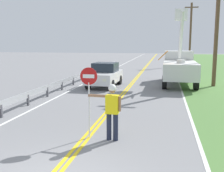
% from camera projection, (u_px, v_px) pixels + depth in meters
% --- Properties ---
extents(centerline_yellow_left, '(0.11, 110.00, 0.01)m').
position_uv_depth(centerline_yellow_left, '(137.00, 77.00, 25.24)').
color(centerline_yellow_left, yellow).
rests_on(centerline_yellow_left, ground).
extents(centerline_yellow_right, '(0.11, 110.00, 0.01)m').
position_uv_depth(centerline_yellow_right, '(139.00, 77.00, 25.21)').
color(centerline_yellow_right, yellow).
rests_on(centerline_yellow_right, ground).
extents(edge_line_right, '(0.12, 110.00, 0.01)m').
position_uv_depth(edge_line_right, '(177.00, 78.00, 24.54)').
color(edge_line_right, silver).
rests_on(edge_line_right, ground).
extents(edge_line_left, '(0.12, 110.00, 0.01)m').
position_uv_depth(edge_line_left, '(100.00, 76.00, 25.91)').
color(edge_line_left, silver).
rests_on(edge_line_left, ground).
extents(flagger_worker, '(1.09, 0.27, 1.83)m').
position_uv_depth(flagger_worker, '(112.00, 108.00, 8.57)').
color(flagger_worker, '#1E2338').
rests_on(flagger_worker, ground).
extents(stop_sign_paddle, '(0.56, 0.04, 2.33)m').
position_uv_depth(stop_sign_paddle, '(89.00, 87.00, 8.67)').
color(stop_sign_paddle, silver).
rests_on(stop_sign_paddle, ground).
extents(utility_bucket_truck, '(2.72, 6.83, 5.59)m').
position_uv_depth(utility_bucket_truck, '(179.00, 65.00, 20.51)').
color(utility_bucket_truck, silver).
rests_on(utility_bucket_truck, ground).
extents(oncoming_sedan_nearest, '(2.06, 4.18, 1.70)m').
position_uv_depth(oncoming_sedan_nearest, '(105.00, 75.00, 19.41)').
color(oncoming_sedan_nearest, silver).
rests_on(oncoming_sedan_nearest, ground).
extents(utility_pole_near, '(1.80, 0.28, 8.55)m').
position_uv_depth(utility_pole_near, '(217.00, 23.00, 19.01)').
color(utility_pole_near, brown).
rests_on(utility_pole_near, ground).
extents(utility_pole_mid, '(1.80, 0.28, 8.49)m').
position_uv_depth(utility_pole_mid, '(190.00, 33.00, 37.12)').
color(utility_pole_mid, brown).
rests_on(utility_pole_mid, ground).
extents(guardrail_left_shoulder, '(0.10, 32.00, 0.71)m').
position_uv_depth(guardrail_left_shoulder, '(78.00, 76.00, 21.25)').
color(guardrail_left_shoulder, '#9EA0A3').
rests_on(guardrail_left_shoulder, ground).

